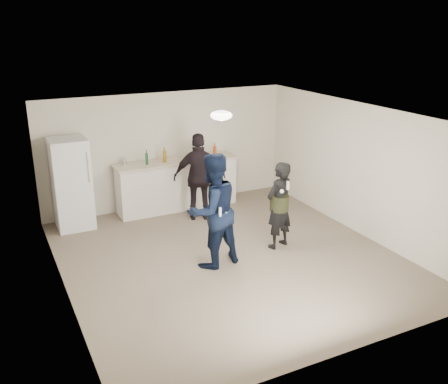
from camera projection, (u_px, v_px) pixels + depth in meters
name	position (u px, v px, depth m)	size (l,w,h in m)	color
floor	(229.00, 257.00, 8.72)	(6.00, 6.00, 0.00)	#6B5B4C
ceiling	(230.00, 115.00, 7.90)	(6.00, 6.00, 0.00)	silver
wall_back	(167.00, 150.00, 10.85)	(6.00, 6.00, 0.00)	beige
wall_front	(346.00, 265.00, 5.77)	(6.00, 6.00, 0.00)	beige
wall_left	(59.00, 217.00, 7.16)	(6.00, 6.00, 0.00)	beige
wall_right	(358.00, 169.00, 9.46)	(6.00, 6.00, 0.00)	beige
counter	(177.00, 185.00, 10.85)	(2.60, 0.56, 1.05)	silver
counter_top	(176.00, 161.00, 10.67)	(2.68, 0.64, 0.04)	beige
fridge	(71.00, 184.00, 9.74)	(0.70, 0.70, 1.80)	silver
fridge_handle	(88.00, 167.00, 9.41)	(0.02, 0.02, 0.60)	silver
ceiling_dome	(221.00, 115.00, 8.17)	(0.36, 0.36, 0.16)	white
shaker	(124.00, 161.00, 10.30)	(0.08, 0.08, 0.17)	silver
man	(213.00, 211.00, 8.18)	(0.94, 0.73, 1.94)	#0E1C3C
woman	(279.00, 205.00, 8.89)	(0.58, 0.38, 1.60)	black
camo_shorts	(279.00, 203.00, 8.87)	(0.34, 0.34, 0.28)	#333719
spectator	(200.00, 177.00, 10.14)	(1.06, 0.44, 1.81)	black
remote_man	(220.00, 212.00, 7.91)	(0.04, 0.04, 0.15)	white
nunchuk_man	(226.00, 214.00, 8.01)	(0.07, 0.07, 0.07)	white
remote_woman	(288.00, 185.00, 8.53)	(0.04, 0.04, 0.15)	silver
nunchuk_woman	(282.00, 191.00, 8.55)	(0.07, 0.07, 0.07)	white
bottle_cluster	(186.00, 154.00, 10.72)	(1.63, 0.29, 0.25)	#9F3F17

